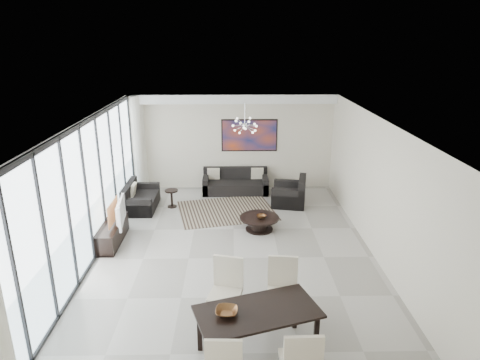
{
  "coord_description": "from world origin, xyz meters",
  "views": [
    {
      "loc": [
        -0.03,
        -8.07,
        4.47
      ],
      "look_at": [
        0.16,
        1.48,
        1.25
      ],
      "focal_mm": 32.0,
      "sensor_mm": 36.0,
      "label": 1
    }
  ],
  "objects_px": {
    "sofa_main": "(235,184)",
    "tv_console": "(112,233)",
    "television": "(117,213)",
    "dining_table": "(258,316)",
    "coffee_table": "(259,222)"
  },
  "relations": [
    {
      "from": "sofa_main",
      "to": "dining_table",
      "type": "xyz_separation_m",
      "value": [
        0.25,
        -6.92,
        0.41
      ]
    },
    {
      "from": "tv_console",
      "to": "television",
      "type": "distance_m",
      "value": 0.54
    },
    {
      "from": "coffee_table",
      "to": "television",
      "type": "height_order",
      "value": "television"
    },
    {
      "from": "television",
      "to": "dining_table",
      "type": "distance_m",
      "value": 4.67
    },
    {
      "from": "coffee_table",
      "to": "television",
      "type": "xyz_separation_m",
      "value": [
        -3.23,
        -0.62,
        0.55
      ]
    },
    {
      "from": "tv_console",
      "to": "dining_table",
      "type": "distance_m",
      "value": 4.8
    },
    {
      "from": "television",
      "to": "tv_console",
      "type": "bearing_deg",
      "value": 77.08
    },
    {
      "from": "television",
      "to": "sofa_main",
      "type": "bearing_deg",
      "value": -47.06
    },
    {
      "from": "sofa_main",
      "to": "tv_console",
      "type": "height_order",
      "value": "sofa_main"
    },
    {
      "from": "sofa_main",
      "to": "tv_console",
      "type": "xyz_separation_m",
      "value": [
        -2.83,
        -3.27,
        -0.01
      ]
    },
    {
      "from": "tv_console",
      "to": "dining_table",
      "type": "xyz_separation_m",
      "value": [
        3.09,
        -3.65,
        0.42
      ]
    },
    {
      "from": "coffee_table",
      "to": "dining_table",
      "type": "distance_m",
      "value": 4.29
    },
    {
      "from": "dining_table",
      "to": "television",
      "type": "bearing_deg",
      "value": 128.82
    },
    {
      "from": "sofa_main",
      "to": "television",
      "type": "bearing_deg",
      "value": -129.15
    },
    {
      "from": "coffee_table",
      "to": "tv_console",
      "type": "xyz_separation_m",
      "value": [
        -3.39,
        -0.6,
        0.04
      ]
    }
  ]
}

